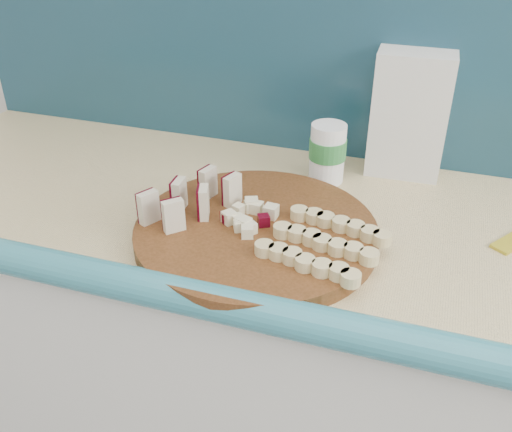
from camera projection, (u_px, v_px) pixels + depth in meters
name	position (u px, v px, depth m)	size (l,w,h in m)	color
kitchen_counter	(379.00, 400.00, 1.28)	(2.20, 0.63, 0.91)	white
backsplash	(438.00, 52.00, 1.15)	(2.20, 0.02, 0.50)	teal
cutting_board	(256.00, 232.00, 1.01)	(0.43, 0.43, 0.03)	#40250D
apple_wedges	(191.00, 198.00, 1.03)	(0.15, 0.17, 0.06)	beige
apple_chunks	(243.00, 216.00, 1.01)	(0.07, 0.07, 0.02)	#FDF0CA
banana_slices	(324.00, 243.00, 0.94)	(0.21, 0.19, 0.02)	#DCC586
flour_bag	(409.00, 113.00, 1.19)	(0.15, 0.11, 0.26)	silver
canister	(327.00, 152.00, 1.18)	(0.08, 0.08, 0.13)	white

